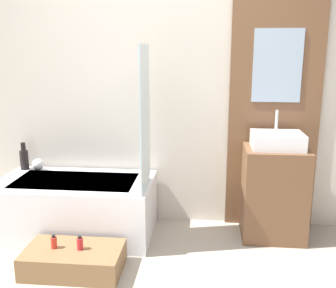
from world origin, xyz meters
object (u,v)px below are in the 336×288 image
bathtub (77,207)px  sink (277,140)px  bottle_soap_primary (54,242)px  bottle_soap_secondary (80,243)px  wooden_step_bench (74,260)px  vase_round_light (38,164)px  vase_tall_dark (24,158)px

bathtub → sink: 1.78m
bottle_soap_primary → bottle_soap_secondary: (0.19, 0.00, 0.00)m
bottle_soap_primary → bottle_soap_secondary: size_ratio=0.99×
sink → bottle_soap_secondary: 1.73m
wooden_step_bench → vase_round_light: 1.12m
sink → vase_tall_dark: (-2.23, 0.14, -0.25)m
bathtub → vase_tall_dark: size_ratio=5.17×
bathtub → vase_tall_dark: bearing=155.0°
sink → bottle_soap_primary: (-1.64, -0.70, -0.62)m
sink → vase_tall_dark: sink is taller
vase_round_light → bottle_soap_primary: vase_round_light is taller
sink → wooden_step_bench: bearing=-155.0°
bottle_soap_primary → vase_round_light: bearing=118.5°
wooden_step_bench → bottle_soap_primary: size_ratio=6.83×
bottle_soap_primary → sink: bearing=23.1°
bathtub → bottle_soap_primary: size_ratio=12.75×
vase_round_light → wooden_step_bench: bearing=-54.6°
vase_tall_dark → wooden_step_bench: bearing=-49.4°
wooden_step_bench → vase_round_light: size_ratio=6.54×
bathtub → bottle_soap_secondary: bathtub is taller
wooden_step_bench → bottle_soap_secondary: bearing=0.0°
vase_round_light → bottle_soap_primary: bearing=-61.5°
sink → bottle_soap_primary: sink is taller
wooden_step_bench → bottle_soap_primary: bearing=180.0°
vase_tall_dark → bottle_soap_primary: 1.09m
bathtub → wooden_step_bench: 0.63m
wooden_step_bench → vase_round_light: bearing=125.4°
bottle_soap_primary → vase_tall_dark: bearing=124.7°
bottle_soap_primary → bathtub: bearing=92.3°
wooden_step_bench → bottle_soap_primary: 0.19m
vase_tall_dark → bottle_soap_primary: size_ratio=2.47×
bathtub → bottle_soap_secondary: bearing=-69.8°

